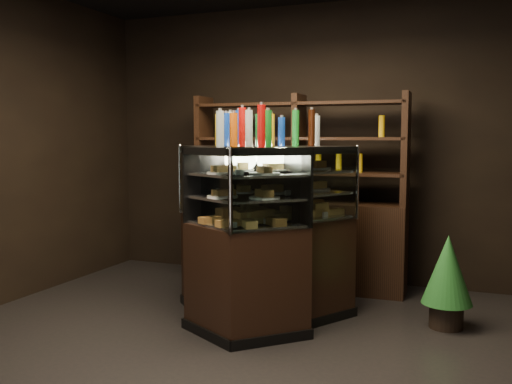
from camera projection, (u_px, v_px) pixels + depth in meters
ground at (228, 357)px, 4.06m from camera, size 5.00×5.00×0.00m
room_shell at (227, 81)px, 3.87m from camera, size 5.02×5.02×3.01m
display_case at (256, 263)px, 4.83m from camera, size 1.65×1.53×1.50m
food_display at (256, 194)px, 4.77m from camera, size 1.19×1.16×0.46m
bottles_top at (256, 129)px, 4.72m from camera, size 1.02×1.02×0.30m
potted_conifer at (448, 268)px, 4.64m from camera, size 0.41×0.41×0.87m
back_shelving at (298, 229)px, 5.94m from camera, size 2.21×0.48×2.00m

